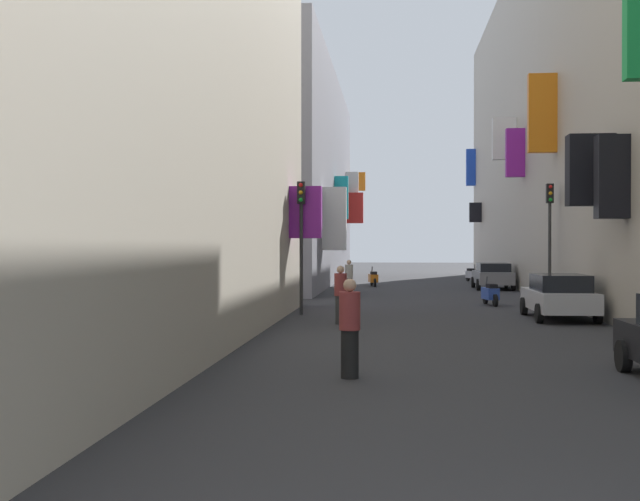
# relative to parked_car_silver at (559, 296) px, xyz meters

# --- Properties ---
(ground_plane) EXTENTS (140.00, 140.00, 0.00)m
(ground_plane) POSITION_rel_parked_car_silver_xyz_m (-3.84, 8.22, -0.76)
(ground_plane) COLOR #2D2D30
(building_left_far) EXTENTS (7.33, 29.67, 12.99)m
(building_left_far) POSITION_rel_parked_car_silver_xyz_m (-11.83, 23.39, 5.73)
(building_left_far) COLOR gray
(building_left_far) RESTS_ON ground
(building_right_mid_b) EXTENTS (7.24, 28.01, 17.65)m
(building_right_mid_b) POSITION_rel_parked_car_silver_xyz_m (4.15, 24.21, 8.06)
(building_right_mid_b) COLOR #B2A899
(building_right_mid_b) RESTS_ON ground
(parked_car_silver) EXTENTS (1.92, 4.19, 1.44)m
(parked_car_silver) POSITION_rel_parked_car_silver_xyz_m (0.00, 0.00, 0.00)
(parked_car_silver) COLOR #B7B7BC
(parked_car_silver) RESTS_ON ground
(parked_car_grey) EXTENTS (1.98, 4.02, 1.40)m
(parked_car_grey) POSITION_rel_parked_car_silver_xyz_m (0.03, 16.94, -0.01)
(parked_car_grey) COLOR slate
(parked_car_grey) RESTS_ON ground
(scooter_orange) EXTENTS (0.61, 1.84, 1.13)m
(scooter_orange) POSITION_rel_parked_car_silver_xyz_m (-6.43, 19.04, -0.30)
(scooter_orange) COLOR orange
(scooter_orange) RESTS_ON ground
(scooter_silver) EXTENTS (0.71, 1.89, 1.13)m
(scooter_silver) POSITION_rel_parked_car_silver_xyz_m (-0.28, 25.23, -0.30)
(scooter_silver) COLOR #ADADB2
(scooter_silver) RESTS_ON ground
(scooter_blue) EXTENTS (0.61, 1.83, 1.13)m
(scooter_blue) POSITION_rel_parked_car_silver_xyz_m (-1.48, 5.59, -0.30)
(scooter_blue) COLOR #2D4CAD
(scooter_blue) RESTS_ON ground
(pedestrian_crossing) EXTENTS (0.48, 0.48, 1.76)m
(pedestrian_crossing) POSITION_rel_parked_car_silver_xyz_m (-6.85, -2.12, 0.12)
(pedestrian_crossing) COLOR #313131
(pedestrian_crossing) RESTS_ON ground
(pedestrian_near_left) EXTENTS (0.45, 0.45, 1.68)m
(pedestrian_near_left) POSITION_rel_parked_car_silver_xyz_m (-7.34, 10.77, 0.08)
(pedestrian_near_left) COLOR #2D2D2D
(pedestrian_near_left) RESTS_ON ground
(pedestrian_near_right) EXTENTS (0.54, 0.54, 1.78)m
(pedestrian_near_right) POSITION_rel_parked_car_silver_xyz_m (-6.04, -11.56, 0.13)
(pedestrian_near_right) COLOR black
(pedestrian_near_right) RESTS_ON ground
(traffic_light_near_corner) EXTENTS (0.26, 0.34, 4.74)m
(traffic_light_near_corner) POSITION_rel_parked_car_silver_xyz_m (0.75, 5.35, 2.44)
(traffic_light_near_corner) COLOR #2D2D2D
(traffic_light_near_corner) RESTS_ON ground
(traffic_light_far_corner) EXTENTS (0.26, 0.34, 4.53)m
(traffic_light_far_corner) POSITION_rel_parked_car_silver_xyz_m (-8.39, 0.80, 2.31)
(traffic_light_far_corner) COLOR #2D2D2D
(traffic_light_far_corner) RESTS_ON ground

